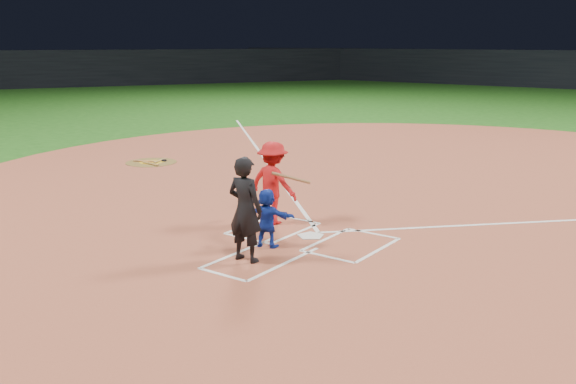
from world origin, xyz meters
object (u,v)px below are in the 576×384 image
Objects in this scene: home_plate at (311,236)px; umpire at (245,209)px; batter_at_plate at (273,183)px; on_deck_circle at (151,162)px; catcher at (267,218)px.

home_plate is 0.30× the size of umpire.
batter_at_plate reaches higher than home_plate.
home_plate is 0.35× the size of on_deck_circle.
umpire reaches higher than home_plate.
on_deck_circle is at bearing -34.93° from umpire.
on_deck_circle is 9.96m from catcher.
catcher is 1.72m from batter_at_plate.
home_plate is 1.58m from batter_at_plate.
home_plate is 0.33× the size of batter_at_plate.
batter_at_plate is at bearing -71.24° from catcher.
umpire is at bearing -33.25° from on_deck_circle.
on_deck_circle is at bearing -43.59° from catcher.
catcher is (-0.33, -1.08, 0.58)m from home_plate.
umpire is at bearing 87.47° from catcher.
catcher reaches higher than home_plate.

